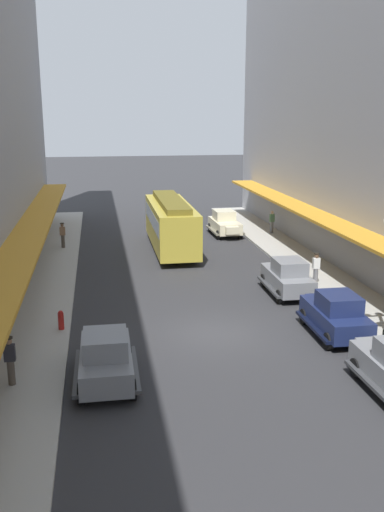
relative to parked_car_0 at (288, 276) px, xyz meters
The scene contains 13 objects.
ground_plane 6.49m from the parked_car_0, 135.91° to the right, with size 200.00×200.00×0.00m, color #2D2D30.
sidewalk_left 12.94m from the parked_car_0, 159.75° to the right, with size 3.00×60.00×0.15m, color #A8A59E.
sidewalk_right 5.39m from the parked_car_0, 57.14° to the right, with size 3.00×60.00×0.15m, color #A8A59E.
parked_car_0 is the anchor object (origin of this frame).
parked_car_1 14.26m from the parked_car_0, 89.77° to the left, with size 2.22×4.29×1.84m.
parked_car_2 12.25m from the parked_car_0, 138.74° to the right, with size 2.17×4.27×1.84m.
parked_car_4 5.48m from the parked_car_0, 88.46° to the right, with size 2.21×4.29×1.84m.
streetcar 11.18m from the parked_car_0, 114.08° to the left, with size 2.57×9.61×3.46m.
fire_hydrant 11.45m from the parked_car_0, 163.30° to the right, with size 0.24×0.24×0.82m.
pedestrian_0 16.42m from the parked_car_0, 135.15° to the left, with size 0.36×0.28×1.67m.
pedestrian_1 14.27m from the parked_car_0, 75.47° to the left, with size 0.36×0.24×1.64m.
pedestrian_2 2.10m from the parked_car_0, 26.67° to the left, with size 0.36×0.28×1.67m.
pedestrian_3 14.68m from the parked_car_0, 146.98° to the right, with size 0.36×0.28×1.67m.
Camera 1 is at (-4.65, -21.08, 8.86)m, focal length 39.01 mm.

